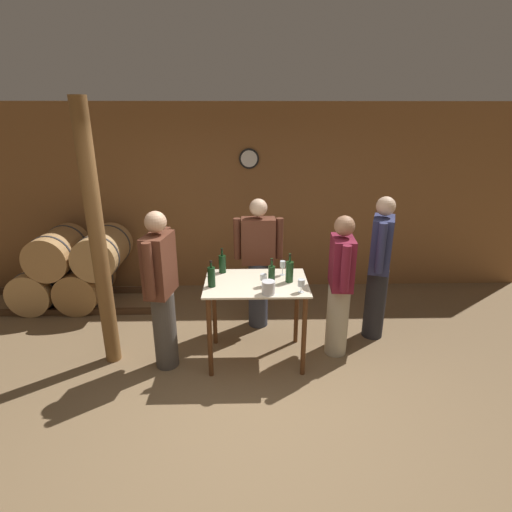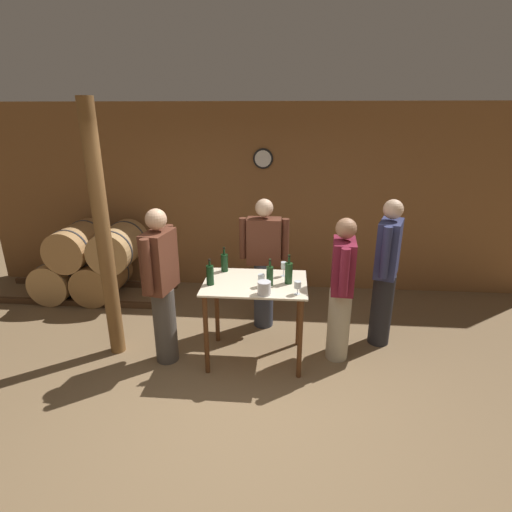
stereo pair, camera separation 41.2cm
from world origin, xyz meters
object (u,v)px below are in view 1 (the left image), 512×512
(wine_glass_near_left, at_px, (263,278))
(wine_glass_near_right, at_px, (301,283))
(wooden_post, at_px, (98,242))
(wine_bottle_right, at_px, (290,271))
(person_host, at_px, (379,266))
(wine_bottle_center, at_px, (272,275))
(person_visitor_near_door, at_px, (258,261))
(wine_glass_near_center, at_px, (283,265))
(ice_bucket, at_px, (268,288))
(wine_bottle_far_left, at_px, (211,276))
(wine_bottle_left, at_px, (222,263))
(person_visitor_with_scarf, at_px, (161,289))
(person_visitor_bearded, at_px, (340,284))

(wine_glass_near_left, relative_size, wine_glass_near_right, 0.98)
(wooden_post, distance_m, wine_bottle_right, 1.94)
(wine_bottle_right, bearing_deg, person_host, 21.96)
(wine_bottle_center, relative_size, person_visitor_near_door, 0.17)
(wine_glass_near_center, height_order, ice_bucket, wine_glass_near_center)
(wine_bottle_far_left, xyz_separation_m, wine_bottle_center, (0.60, 0.03, 0.00))
(wine_bottle_left, relative_size, person_visitor_with_scarf, 0.16)
(ice_bucket, bearing_deg, person_visitor_with_scarf, 170.83)
(wine_glass_near_right, height_order, person_visitor_bearded, person_visitor_bearded)
(wine_bottle_center, xyz_separation_m, person_visitor_with_scarf, (-1.11, -0.05, -0.12))
(wine_bottle_far_left, xyz_separation_m, wine_glass_near_right, (0.88, -0.16, -0.01))
(wine_bottle_far_left, bearing_deg, wine_glass_near_right, -10.20)
(wine_bottle_center, height_order, wine_bottle_right, wine_bottle_right)
(wine_bottle_far_left, distance_m, person_visitor_with_scarf, 0.52)
(wine_bottle_center, relative_size, wine_glass_near_left, 2.15)
(wine_bottle_right, bearing_deg, wine_bottle_center, -160.30)
(wine_bottle_right, distance_m, person_visitor_near_door, 0.81)
(wine_bottle_left, xyz_separation_m, wine_glass_near_center, (0.65, -0.09, 0.01))
(wine_bottle_center, xyz_separation_m, person_visitor_near_door, (-0.11, 0.80, -0.16))
(wine_bottle_center, xyz_separation_m, wine_glass_near_left, (-0.08, -0.04, -0.01))
(wooden_post, relative_size, person_visitor_with_scarf, 1.60)
(person_host, xyz_separation_m, person_visitor_near_door, (-1.37, 0.30, -0.05))
(wine_glass_near_left, distance_m, wine_glass_near_right, 0.39)
(wine_bottle_far_left, distance_m, wine_glass_near_center, 0.79)
(wine_bottle_far_left, relative_size, ice_bucket, 2.10)
(wine_bottle_center, height_order, wine_glass_near_left, wine_bottle_center)
(person_visitor_near_door, bearing_deg, wine_glass_near_left, -88.12)
(wine_bottle_far_left, relative_size, wine_glass_near_center, 1.73)
(wooden_post, xyz_separation_m, wine_bottle_center, (1.72, -0.07, -0.34))
(person_visitor_with_scarf, bearing_deg, wine_bottle_left, 33.34)
(person_visitor_bearded, bearing_deg, wooden_post, -178.21)
(person_host, bearing_deg, wine_glass_near_center, -167.63)
(person_host, bearing_deg, wine_bottle_left, -174.88)
(ice_bucket, relative_size, person_host, 0.08)
(ice_bucket, xyz_separation_m, person_visitor_bearded, (0.78, 0.37, -0.14))
(wine_glass_near_right, bearing_deg, wine_bottle_right, 108.87)
(wooden_post, bearing_deg, wine_bottle_far_left, -5.38)
(wine_bottle_right, xyz_separation_m, person_host, (1.07, 0.43, -0.12))
(wooden_post, height_order, wine_glass_near_right, wooden_post)
(wine_glass_near_right, relative_size, person_host, 0.08)
(wine_bottle_far_left, xyz_separation_m, ice_bucket, (0.56, -0.19, -0.04))
(wine_bottle_far_left, relative_size, wine_bottle_right, 0.90)
(wine_bottle_center, height_order, ice_bucket, wine_bottle_center)
(wine_bottle_right, bearing_deg, wooden_post, 179.80)
(wooden_post, relative_size, wine_glass_near_left, 20.58)
(wine_bottle_left, height_order, person_host, person_host)
(wine_glass_near_left, height_order, ice_bucket, same)
(person_visitor_with_scarf, bearing_deg, wooden_post, 168.79)
(wine_bottle_left, bearing_deg, wine_bottle_far_left, -103.15)
(wine_bottle_far_left, height_order, wine_bottle_right, wine_bottle_right)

